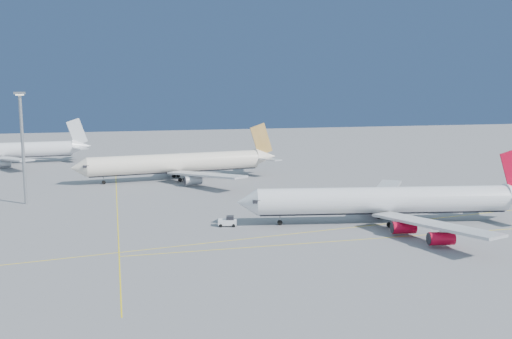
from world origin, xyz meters
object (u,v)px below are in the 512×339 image
(pushback_tug, at_px, (228,221))
(light_mast, at_px, (22,138))
(airliner_third, at_px, (6,150))
(airliner_etihad, at_px, (180,163))
(airliner_virgin, at_px, (390,201))

(pushback_tug, relative_size, light_mast, 0.15)
(light_mast, bearing_deg, airliner_third, 102.62)
(airliner_etihad, bearing_deg, pushback_tug, -94.85)
(airliner_virgin, bearing_deg, pushback_tug, -179.89)
(airliner_etihad, distance_m, pushback_tug, 60.07)
(pushback_tug, height_order, light_mast, light_mast)
(airliner_virgin, bearing_deg, airliner_third, 138.43)
(airliner_virgin, xyz_separation_m, light_mast, (-75.76, 38.74, 11.07))
(airliner_third, bearing_deg, pushback_tug, -65.73)
(airliner_etihad, distance_m, airliner_third, 75.73)
(airliner_virgin, distance_m, light_mast, 85.81)
(airliner_virgin, xyz_separation_m, airliner_third, (-92.83, 114.98, 0.19))
(light_mast, bearing_deg, airliner_virgin, -27.08)
(airliner_third, height_order, pushback_tug, airliner_third)
(airliner_virgin, height_order, light_mast, light_mast)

